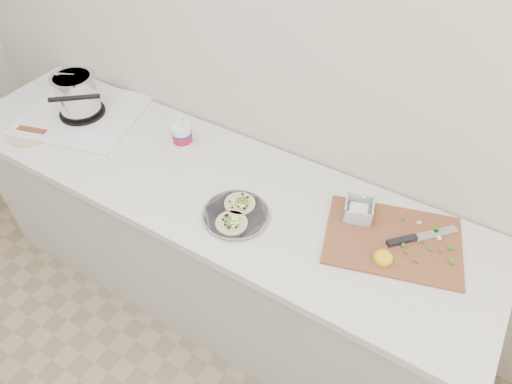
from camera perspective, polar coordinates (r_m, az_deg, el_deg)
The scene contains 6 objects.
counter at distance 2.26m, azimuth -5.59°, elevation -6.22°, with size 2.44×0.66×0.90m.
stove at distance 2.35m, azimuth -21.26°, elevation 10.56°, with size 0.64×0.61×0.26m.
taco_plate at distance 1.74m, azimuth -2.55°, elevation -2.62°, with size 0.26×0.26×0.04m.
tub at distance 2.05m, azimuth -9.21°, elevation 7.19°, with size 0.09×0.09×0.20m.
cutboard at distance 1.74m, azimuth 16.51°, elevation -5.17°, with size 0.56×0.46×0.08m.
bacon_plate at distance 2.37m, azimuth -26.15°, elevation 6.80°, with size 0.22×0.22×0.02m.
Camera 1 is at (0.92, 0.34, 2.20)m, focal length 32.00 mm.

